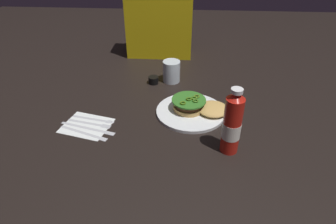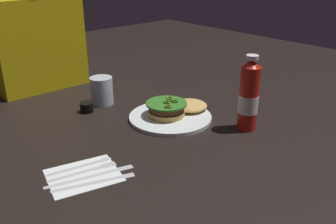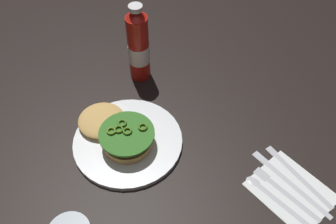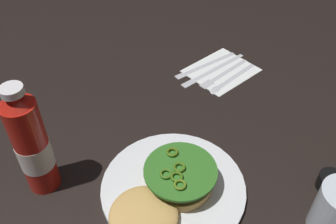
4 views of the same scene
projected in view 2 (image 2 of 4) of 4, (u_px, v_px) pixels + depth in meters
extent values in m
plane|color=black|center=(134.00, 126.00, 1.18)|extent=(3.00, 3.00, 0.00)
cylinder|color=white|center=(170.00, 117.00, 1.23)|extent=(0.27, 0.27, 0.01)
cylinder|color=tan|center=(166.00, 113.00, 1.23)|extent=(0.12, 0.12, 0.02)
cylinder|color=#512D19|center=(166.00, 108.00, 1.22)|extent=(0.11, 0.11, 0.02)
cylinder|color=red|center=(166.00, 105.00, 1.21)|extent=(0.10, 0.10, 0.01)
cylinder|color=#327023|center=(166.00, 103.00, 1.21)|extent=(0.14, 0.14, 0.01)
torus|color=#57791B|center=(170.00, 98.00, 1.24)|extent=(0.02, 0.02, 0.01)
torus|color=#416D16|center=(170.00, 100.00, 1.22)|extent=(0.02, 0.02, 0.01)
torus|color=#436E16|center=(167.00, 102.00, 1.21)|extent=(0.02, 0.02, 0.01)
torus|color=#42701D|center=(175.00, 101.00, 1.21)|extent=(0.02, 0.02, 0.01)
torus|color=#486D14|center=(168.00, 106.00, 1.17)|extent=(0.02, 0.02, 0.01)
ellipsoid|color=tan|center=(190.00, 105.00, 1.28)|extent=(0.12, 0.12, 0.03)
cylinder|color=red|center=(249.00, 99.00, 1.13)|extent=(0.06, 0.06, 0.20)
cone|color=red|center=(252.00, 63.00, 1.08)|extent=(0.05, 0.05, 0.02)
cylinder|color=white|center=(252.00, 57.00, 1.07)|extent=(0.04, 0.04, 0.01)
cylinder|color=white|center=(248.00, 104.00, 1.13)|extent=(0.06, 0.06, 0.06)
cylinder|color=silver|center=(102.00, 91.00, 1.34)|extent=(0.08, 0.08, 0.10)
cylinder|color=black|center=(87.00, 107.00, 1.28)|extent=(0.05, 0.05, 0.03)
cube|color=white|center=(83.00, 175.00, 0.92)|extent=(0.20, 0.18, 0.00)
cube|color=silver|center=(88.00, 183.00, 0.88)|extent=(0.17, 0.07, 0.00)
cube|color=silver|center=(118.00, 176.00, 0.90)|extent=(0.08, 0.04, 0.00)
cube|color=silver|center=(85.00, 177.00, 0.90)|extent=(0.19, 0.06, 0.00)
cube|color=silver|center=(118.00, 169.00, 0.94)|extent=(0.08, 0.04, 0.00)
cube|color=silver|center=(82.00, 171.00, 0.93)|extent=(0.17, 0.05, 0.00)
cube|color=silver|center=(109.00, 164.00, 0.96)|extent=(0.04, 0.03, 0.00)
cube|color=silver|center=(79.00, 166.00, 0.95)|extent=(0.17, 0.05, 0.00)
ellipsoid|color=silver|center=(104.00, 159.00, 0.98)|extent=(0.04, 0.03, 0.00)
cube|color=gold|center=(38.00, 44.00, 1.46)|extent=(0.35, 0.14, 0.36)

